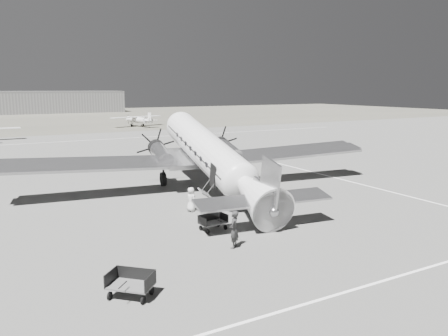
% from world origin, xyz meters
% --- Properties ---
extents(ground, '(260.00, 260.00, 0.00)m').
position_xyz_m(ground, '(0.00, 0.00, 0.00)').
color(ground, slate).
rests_on(ground, ground).
extents(taxi_line_near, '(60.00, 0.15, 0.01)m').
position_xyz_m(taxi_line_near, '(0.00, -14.00, 0.01)').
color(taxi_line_near, white).
rests_on(taxi_line_near, ground).
extents(taxi_line_right, '(0.15, 80.00, 0.01)m').
position_xyz_m(taxi_line_right, '(12.00, 0.00, 0.01)').
color(taxi_line_right, white).
rests_on(taxi_line_right, ground).
extents(taxi_line_horizon, '(90.00, 0.15, 0.01)m').
position_xyz_m(taxi_line_horizon, '(0.00, 40.00, 0.01)').
color(taxi_line_horizon, white).
rests_on(taxi_line_horizon, ground).
extents(grass_infield, '(260.00, 90.00, 0.01)m').
position_xyz_m(grass_infield, '(0.00, 95.00, 0.00)').
color(grass_infield, '#59574B').
rests_on(grass_infield, ground).
extents(hangar_main, '(42.00, 14.00, 6.60)m').
position_xyz_m(hangar_main, '(5.00, 120.00, 3.30)').
color(hangar_main, slate).
rests_on(hangar_main, ground).
extents(dc3_airliner, '(30.70, 23.10, 5.43)m').
position_xyz_m(dc3_airliner, '(0.16, 2.25, 2.71)').
color(dc3_airliner, '#A6A6A8').
rests_on(dc3_airliner, ground).
extents(light_plane_right, '(12.84, 11.37, 2.27)m').
position_xyz_m(light_plane_right, '(12.93, 58.91, 1.14)').
color(light_plane_right, white).
rests_on(light_plane_right, ground).
extents(baggage_cart_near, '(1.61, 1.23, 0.85)m').
position_xyz_m(baggage_cart_near, '(-3.49, -5.16, 0.42)').
color(baggage_cart_near, '#555555').
rests_on(baggage_cart_near, ground).
extents(baggage_cart_far, '(2.06, 2.03, 0.96)m').
position_xyz_m(baggage_cart_far, '(-9.63, -10.51, 0.48)').
color(baggage_cart_far, '#555555').
rests_on(baggage_cart_far, ground).
extents(ground_crew, '(0.78, 0.78, 1.82)m').
position_xyz_m(ground_crew, '(-3.83, -7.98, 0.91)').
color(ground_crew, '#2A2A2A').
rests_on(ground_crew, ground).
extents(ramp_agent, '(0.86, 0.91, 1.48)m').
position_xyz_m(ramp_agent, '(-3.36, -4.16, 0.74)').
color(ramp_agent, '#BCBCB9').
rests_on(ramp_agent, ground).
extents(passenger, '(0.68, 0.85, 1.52)m').
position_xyz_m(passenger, '(-3.01, -1.28, 0.76)').
color(passenger, silver).
rests_on(passenger, ground).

